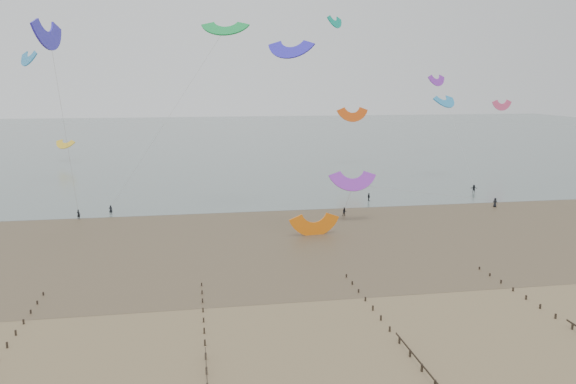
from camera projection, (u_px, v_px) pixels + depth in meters
The scene contains 6 objects.
ground at pixel (340, 319), 58.14m from camera, with size 500.00×500.00×0.00m, color brown.
sea_and_shore at pixel (261, 234), 90.74m from camera, with size 500.00×665.00×0.03m.
kitesurfer_lead at pixel (79, 214), 100.11m from camera, with size 0.65×0.43×1.78m, color black.
kitesurfers at pixel (446, 197), 115.19m from camera, with size 120.14×17.58×1.82m.
grounded_kite at pixel (314, 235), 89.94m from camera, with size 6.90×3.62×5.26m, color orange, non-canonical shape.
kites_airborne at pixel (234, 95), 135.11m from camera, with size 239.51×105.53×41.56m.
Camera 1 is at (-14.56, -52.82, 24.09)m, focal length 35.00 mm.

